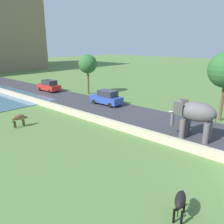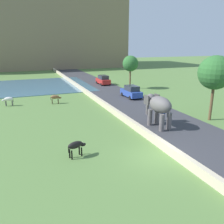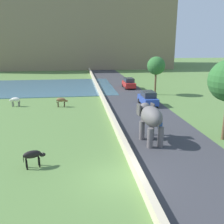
{
  "view_description": "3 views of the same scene",
  "coord_description": "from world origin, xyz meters",
  "px_view_note": "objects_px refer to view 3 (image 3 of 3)",
  "views": [
    {
      "loc": [
        -12.98,
        -1.07,
        7.1
      ],
      "look_at": [
        0.11,
        10.59,
        1.85
      ],
      "focal_mm": 36.53,
      "sensor_mm": 36.0,
      "label": 1
    },
    {
      "loc": [
        -8.1,
        -12.19,
        7.51
      ],
      "look_at": [
        -0.73,
        6.37,
        1.61
      ],
      "focal_mm": 36.91,
      "sensor_mm": 36.0,
      "label": 2
    },
    {
      "loc": [
        -2.09,
        -13.1,
        7.73
      ],
      "look_at": [
        0.69,
        7.45,
        2.0
      ],
      "focal_mm": 40.74,
      "sensor_mm": 36.0,
      "label": 3
    }
  ],
  "objects_px": {
    "elephant": "(150,118)",
    "cow_black": "(33,155)",
    "car_red": "(129,83)",
    "cow_brown": "(61,100)",
    "person_beside_elephant": "(160,128)",
    "car_blue": "(148,98)",
    "cow_white": "(15,100)"
  },
  "relations": [
    {
      "from": "elephant",
      "to": "person_beside_elephant",
      "type": "distance_m",
      "value": 1.74
    },
    {
      "from": "elephant",
      "to": "person_beside_elephant",
      "type": "relative_size",
      "value": 2.17
    },
    {
      "from": "cow_white",
      "to": "elephant",
      "type": "bearing_deg",
      "value": -45.65
    },
    {
      "from": "person_beside_elephant",
      "to": "elephant",
      "type": "bearing_deg",
      "value": -144.78
    },
    {
      "from": "car_red",
      "to": "cow_brown",
      "type": "xyz_separation_m",
      "value": [
        -10.73,
        -11.59,
        -0.06
      ]
    },
    {
      "from": "car_blue",
      "to": "cow_brown",
      "type": "distance_m",
      "value": 10.75
    },
    {
      "from": "car_red",
      "to": "cow_brown",
      "type": "relative_size",
      "value": 2.85
    },
    {
      "from": "person_beside_elephant",
      "to": "car_red",
      "type": "xyz_separation_m",
      "value": [
        2.12,
        23.43,
        0.03
      ]
    },
    {
      "from": "cow_black",
      "to": "cow_white",
      "type": "height_order",
      "value": "same"
    },
    {
      "from": "cow_brown",
      "to": "cow_black",
      "type": "height_order",
      "value": "same"
    },
    {
      "from": "elephant",
      "to": "car_blue",
      "type": "height_order",
      "value": "elephant"
    },
    {
      "from": "cow_white",
      "to": "person_beside_elephant",
      "type": "bearing_deg",
      "value": -41.84
    },
    {
      "from": "car_blue",
      "to": "cow_white",
      "type": "distance_m",
      "value": 16.49
    },
    {
      "from": "cow_white",
      "to": "cow_brown",
      "type": "bearing_deg",
      "value": -9.58
    },
    {
      "from": "car_red",
      "to": "person_beside_elephant",
      "type": "bearing_deg",
      "value": -95.17
    },
    {
      "from": "cow_black",
      "to": "person_beside_elephant",
      "type": "bearing_deg",
      "value": 21.78
    },
    {
      "from": "cow_white",
      "to": "car_blue",
      "type": "bearing_deg",
      "value": -5.41
    },
    {
      "from": "person_beside_elephant",
      "to": "cow_brown",
      "type": "relative_size",
      "value": 1.16
    },
    {
      "from": "cow_black",
      "to": "car_blue",
      "type": "bearing_deg",
      "value": 52.29
    },
    {
      "from": "car_blue",
      "to": "cow_black",
      "type": "bearing_deg",
      "value": -127.71
    },
    {
      "from": "person_beside_elephant",
      "to": "cow_brown",
      "type": "xyz_separation_m",
      "value": [
        -8.62,
        11.85,
        -0.04
      ]
    },
    {
      "from": "cow_brown",
      "to": "car_blue",
      "type": "bearing_deg",
      "value": -3.18
    },
    {
      "from": "car_red",
      "to": "cow_black",
      "type": "height_order",
      "value": "car_red"
    },
    {
      "from": "person_beside_elephant",
      "to": "cow_brown",
      "type": "distance_m",
      "value": 14.65
    },
    {
      "from": "person_beside_elephant",
      "to": "cow_brown",
      "type": "bearing_deg",
      "value": 126.03
    },
    {
      "from": "car_red",
      "to": "cow_brown",
      "type": "height_order",
      "value": "car_red"
    },
    {
      "from": "car_red",
      "to": "elephant",
      "type": "bearing_deg",
      "value": -97.48
    },
    {
      "from": "elephant",
      "to": "cow_white",
      "type": "relative_size",
      "value": 2.49
    },
    {
      "from": "cow_black",
      "to": "cow_white",
      "type": "bearing_deg",
      "value": 106.06
    },
    {
      "from": "elephant",
      "to": "cow_black",
      "type": "relative_size",
      "value": 2.49
    },
    {
      "from": "cow_brown",
      "to": "cow_white",
      "type": "xyz_separation_m",
      "value": [
        -5.68,
        0.96,
        0.0
      ]
    },
    {
      "from": "elephant",
      "to": "car_blue",
      "type": "relative_size",
      "value": 0.88
    }
  ]
}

